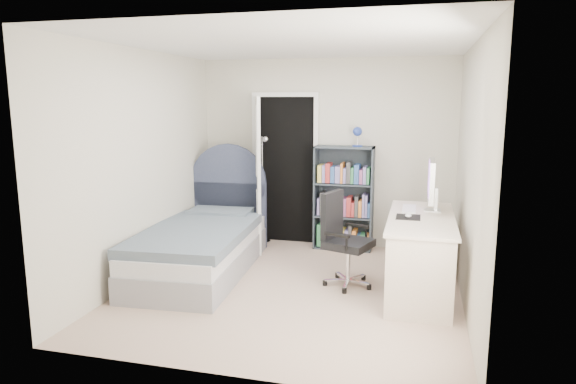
% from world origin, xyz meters
% --- Properties ---
extents(room_shell, '(3.50, 3.70, 2.60)m').
position_xyz_m(room_shell, '(0.00, 0.00, 1.25)').
color(room_shell, tan).
rests_on(room_shell, ground).
extents(door, '(0.92, 0.79, 2.06)m').
position_xyz_m(door, '(-0.73, 1.53, 1.03)').
color(door, black).
rests_on(door, ground).
extents(bed, '(1.20, 2.32, 1.39)m').
position_xyz_m(bed, '(-1.16, 0.34, 0.31)').
color(bed, gray).
rests_on(bed, ground).
extents(nightstand, '(0.38, 0.38, 0.57)m').
position_xyz_m(nightstand, '(-1.49, 1.61, 0.37)').
color(nightstand, tan).
rests_on(nightstand, ground).
extents(floor_lamp, '(0.21, 0.21, 1.48)m').
position_xyz_m(floor_lamp, '(-0.82, 1.63, 0.61)').
color(floor_lamp, silver).
rests_on(floor_lamp, ground).
extents(bookcase, '(0.76, 0.33, 1.62)m').
position_xyz_m(bookcase, '(0.29, 1.63, 0.62)').
color(bookcase, '#353F48').
rests_on(bookcase, ground).
extents(desk, '(0.65, 1.63, 1.34)m').
position_xyz_m(desk, '(1.28, 0.26, 0.44)').
color(desk, beige).
rests_on(desk, ground).
extents(office_chair, '(0.56, 0.57, 1.00)m').
position_xyz_m(office_chair, '(0.47, 0.28, 0.55)').
color(office_chair, silver).
rests_on(office_chair, ground).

